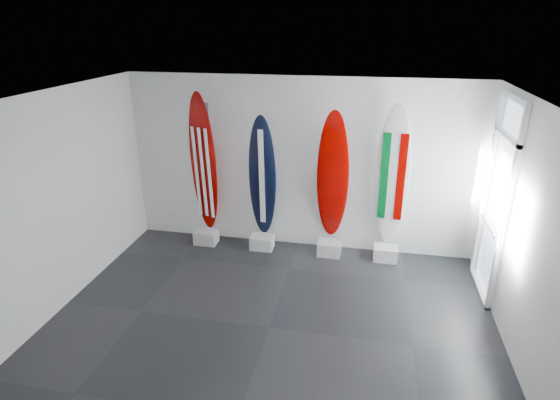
% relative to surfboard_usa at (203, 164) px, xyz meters
% --- Properties ---
extents(floor, '(6.00, 6.00, 0.00)m').
position_rel_surfboard_usa_xyz_m(floor, '(1.66, -2.28, -1.49)').
color(floor, black).
rests_on(floor, ground).
extents(ceiling, '(6.00, 6.00, 0.00)m').
position_rel_surfboard_usa_xyz_m(ceiling, '(1.66, -2.28, 1.51)').
color(ceiling, white).
rests_on(ceiling, wall_back).
extents(wall_back, '(6.00, 0.00, 6.00)m').
position_rel_surfboard_usa_xyz_m(wall_back, '(1.66, 0.22, 0.01)').
color(wall_back, silver).
rests_on(wall_back, ground).
extents(wall_front, '(6.00, 0.00, 6.00)m').
position_rel_surfboard_usa_xyz_m(wall_front, '(1.66, -4.78, 0.01)').
color(wall_front, silver).
rests_on(wall_front, ground).
extents(wall_left, '(0.00, 5.00, 5.00)m').
position_rel_surfboard_usa_xyz_m(wall_left, '(-1.34, -2.28, 0.01)').
color(wall_left, silver).
rests_on(wall_left, ground).
extents(wall_right, '(0.00, 5.00, 5.00)m').
position_rel_surfboard_usa_xyz_m(wall_right, '(4.66, -2.28, 0.01)').
color(wall_right, silver).
rests_on(wall_right, ground).
extents(display_block_usa, '(0.40, 0.30, 0.24)m').
position_rel_surfboard_usa_xyz_m(display_block_usa, '(0.00, -0.10, -1.37)').
color(display_block_usa, silver).
rests_on(display_block_usa, floor).
extents(surfboard_usa, '(0.60, 0.38, 2.51)m').
position_rel_surfboard_usa_xyz_m(surfboard_usa, '(0.00, 0.00, 0.00)').
color(surfboard_usa, '#8B0200').
rests_on(surfboard_usa, display_block_usa).
extents(display_block_navy, '(0.40, 0.30, 0.24)m').
position_rel_surfboard_usa_xyz_m(display_block_navy, '(1.05, -0.10, -1.37)').
color(display_block_navy, silver).
rests_on(display_block_navy, floor).
extents(surfboard_navy, '(0.50, 0.22, 2.16)m').
position_rel_surfboard_usa_xyz_m(surfboard_navy, '(1.05, 0.00, -0.18)').
color(surfboard_navy, black).
rests_on(surfboard_navy, display_block_navy).
extents(display_block_swiss, '(0.40, 0.30, 0.24)m').
position_rel_surfboard_usa_xyz_m(display_block_swiss, '(2.25, -0.10, -1.37)').
color(display_block_swiss, silver).
rests_on(display_block_swiss, floor).
extents(surfboard_swiss, '(0.54, 0.49, 2.33)m').
position_rel_surfboard_usa_xyz_m(surfboard_swiss, '(2.25, 0.00, -0.10)').
color(surfboard_swiss, '#8B0200').
rests_on(surfboard_swiss, display_block_swiss).
extents(display_block_italy, '(0.40, 0.30, 0.24)m').
position_rel_surfboard_usa_xyz_m(display_block_italy, '(3.21, -0.10, -1.37)').
color(display_block_italy, silver).
rests_on(display_block_italy, floor).
extents(surfboard_italy, '(0.58, 0.33, 2.45)m').
position_rel_surfboard_usa_xyz_m(surfboard_italy, '(3.21, 0.00, -0.03)').
color(surfboard_italy, white).
rests_on(surfboard_italy, display_block_italy).
extents(wall_outlet, '(0.09, 0.02, 0.13)m').
position_rel_surfboard_usa_xyz_m(wall_outlet, '(-0.79, 0.20, -1.14)').
color(wall_outlet, silver).
rests_on(wall_outlet, wall_back).
extents(glass_door, '(0.12, 1.16, 2.85)m').
position_rel_surfboard_usa_xyz_m(glass_door, '(4.63, -0.73, -0.07)').
color(glass_door, white).
rests_on(glass_door, floor).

